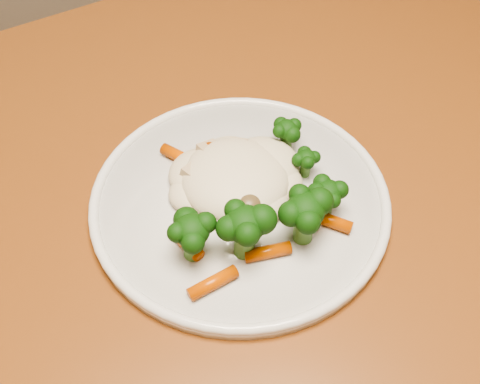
{
  "coord_description": "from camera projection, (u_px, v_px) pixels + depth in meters",
  "views": [
    {
      "loc": [
        -0.54,
        -0.25,
        1.2
      ],
      "look_at": [
        -0.42,
        0.1,
        0.77
      ],
      "focal_mm": 45.0,
      "sensor_mm": 36.0,
      "label": 1
    }
  ],
  "objects": [
    {
      "name": "dining_table",
      "position": [
        300.0,
        204.0,
        0.73
      ],
      "size": [
        1.21,
        0.93,
        0.75
      ],
      "rotation": [
        0.0,
        0.0,
        0.21
      ],
      "color": "brown",
      "rests_on": "ground"
    },
    {
      "name": "plate",
      "position": [
        240.0,
        202.0,
        0.58
      ],
      "size": [
        0.28,
        0.28,
        0.01
      ],
      "primitive_type": "cylinder",
      "color": "white",
      "rests_on": "dining_table"
    },
    {
      "name": "meal",
      "position": [
        249.0,
        191.0,
        0.55
      ],
      "size": [
        0.17,
        0.18,
        0.05
      ],
      "color": "beige",
      "rests_on": "plate"
    }
  ]
}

